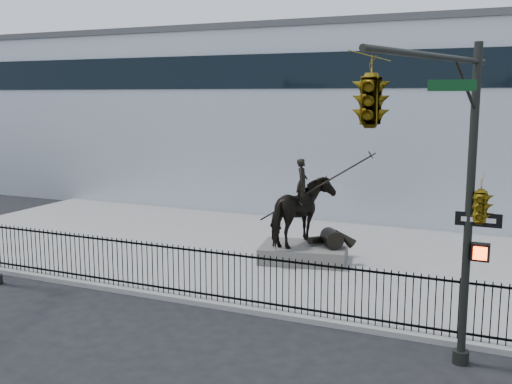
% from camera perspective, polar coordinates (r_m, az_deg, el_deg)
% --- Properties ---
extents(ground, '(120.00, 120.00, 0.00)m').
position_cam_1_polar(ground, '(16.45, -6.82, -11.93)').
color(ground, black).
rests_on(ground, ground).
extents(plaza, '(30.00, 12.00, 0.15)m').
position_cam_1_polar(plaza, '(22.42, 2.40, -5.89)').
color(plaza, gray).
rests_on(plaza, ground).
extents(building, '(44.00, 14.00, 9.00)m').
position_cam_1_polar(building, '(34.10, 10.58, 6.69)').
color(building, silver).
rests_on(building, ground).
extents(picket_fence, '(22.10, 0.10, 1.50)m').
position_cam_1_polar(picket_fence, '(17.18, -4.73, -7.78)').
color(picket_fence, black).
rests_on(picket_fence, plaza).
extents(statue_plinth, '(3.31, 2.58, 0.55)m').
position_cam_1_polar(statue_plinth, '(21.21, 4.57, -5.81)').
color(statue_plinth, '#504D49').
rests_on(statue_plinth, plaza).
extents(equestrian_statue, '(3.73, 2.69, 3.21)m').
position_cam_1_polar(equestrian_statue, '(20.87, 4.78, -1.99)').
color(equestrian_statue, black).
rests_on(equestrian_statue, statue_plinth).
extents(traffic_signal_right, '(2.17, 6.86, 7.00)m').
position_cam_1_polar(traffic_signal_right, '(11.28, 16.41, 3.42)').
color(traffic_signal_right, black).
rests_on(traffic_signal_right, ground).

